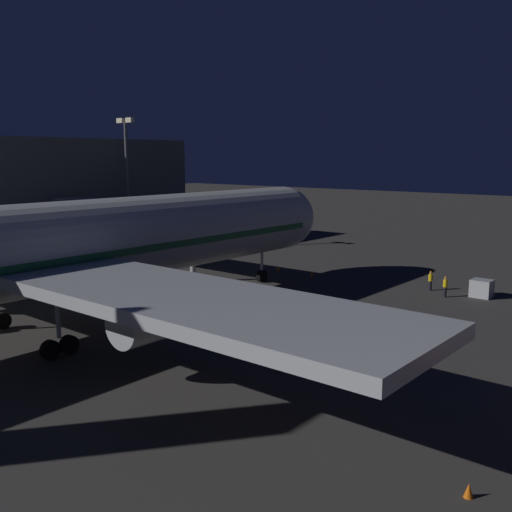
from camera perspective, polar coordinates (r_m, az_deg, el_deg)
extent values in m
plane|color=#383533|center=(48.60, -9.24, -4.99)|extent=(320.00, 320.00, 0.00)
cylinder|color=silver|center=(41.41, -20.50, 0.59)|extent=(6.17, 54.14, 6.17)
sphere|color=silver|center=(59.50, 2.71, 3.78)|extent=(6.05, 6.05, 6.05)
cube|color=#196033|center=(41.48, -20.46, -0.04)|extent=(6.23, 51.98, 0.50)
cube|color=black|center=(57.93, 1.61, 4.70)|extent=(3.40, 1.40, 0.90)
cube|color=#B7BABF|center=(41.45, -20.75, -0.93)|extent=(55.21, 8.18, 0.70)
cylinder|color=#B7BABF|center=(33.51, -9.62, -5.93)|extent=(2.52, 5.17, 2.52)
cylinder|color=black|center=(35.18, -6.42, -5.11)|extent=(2.15, 0.15, 2.15)
cylinder|color=black|center=(53.00, -23.18, -0.83)|extent=(2.15, 0.15, 2.15)
cylinder|color=#B7BABF|center=(57.27, 0.57, -0.17)|extent=(0.28, 0.28, 2.42)
cylinder|color=black|center=(57.61, 0.57, -1.95)|extent=(0.45, 1.20, 1.20)
cylinder|color=#B7BABF|center=(37.97, -18.67, -5.79)|extent=(0.28, 0.28, 2.42)
cylinder|color=black|center=(38.80, -17.70, -8.19)|extent=(0.45, 1.20, 1.20)
cylinder|color=black|center=(38.16, -19.36, -8.59)|extent=(0.45, 1.20, 1.20)
cylinder|color=black|center=(45.87, -23.41, -5.79)|extent=(0.45, 1.20, 1.20)
cube|color=#9E9E99|center=(65.13, -12.87, 4.06)|extent=(23.60, 2.60, 2.50)
cube|color=#9E9E99|center=(56.25, -5.52, 3.41)|extent=(3.20, 3.40, 3.00)
cube|color=black|center=(55.27, -4.50, 3.31)|extent=(0.70, 3.20, 2.70)
cylinder|color=#B7BABF|center=(57.47, -6.16, -0.18)|extent=(0.56, 0.56, 4.85)
cylinder|color=black|center=(57.45, -5.71, -2.33)|extent=(0.25, 0.60, 0.60)
cylinder|color=black|center=(58.30, -6.54, -2.17)|extent=(0.25, 0.60, 0.60)
cylinder|color=#59595E|center=(77.64, -12.36, 6.50)|extent=(0.40, 0.40, 16.40)
cube|color=#F9EFC6|center=(76.96, -12.17, 12.78)|extent=(1.10, 0.50, 0.60)
cube|color=#F9EFC6|center=(78.38, -13.01, 12.69)|extent=(1.10, 0.50, 0.60)
cube|color=#B7BABF|center=(55.10, 21.06, -2.95)|extent=(1.73, 1.52, 1.55)
cylinder|color=black|center=(56.36, 16.56, -2.78)|extent=(0.28, 0.28, 0.88)
cylinder|color=yellow|center=(56.21, 16.59, -2.02)|extent=(0.40, 0.40, 0.64)
sphere|color=tan|center=(56.12, 16.62, -1.58)|extent=(0.24, 0.24, 0.24)
sphere|color=orange|center=(56.11, 16.62, -1.53)|extent=(0.23, 0.23, 0.23)
cylinder|color=black|center=(54.04, 17.87, -3.35)|extent=(0.28, 0.28, 0.92)
cylinder|color=yellow|center=(53.87, 17.91, -2.53)|extent=(0.40, 0.40, 0.67)
sphere|color=tan|center=(53.78, 17.94, -2.06)|extent=(0.24, 0.24, 0.24)
sphere|color=orange|center=(53.77, 17.94, -2.01)|extent=(0.23, 0.23, 0.23)
cone|color=orange|center=(60.71, 5.47, -1.70)|extent=(0.36, 0.36, 0.55)
cone|color=orange|center=(63.24, 2.17, -1.20)|extent=(0.36, 0.36, 0.55)
cone|color=orange|center=(24.10, 19.95, -20.60)|extent=(0.36, 0.36, 0.55)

